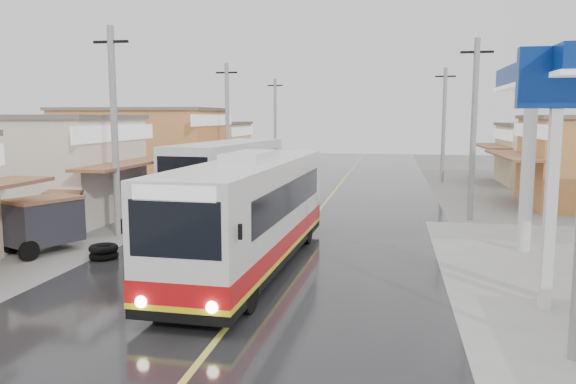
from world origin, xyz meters
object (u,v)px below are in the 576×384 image
second_bus (228,173)px  coach_bus (252,213)px  tricycle_near (44,221)px  cyclist (161,225)px  tricycle_far (66,208)px  tyre_stack (104,252)px

second_bus → coach_bus: bearing=-63.9°
coach_bus → tricycle_near: 7.51m
coach_bus → cyclist: (-4.07, 2.56, -1.01)m
tricycle_near → coach_bus: bearing=19.2°
second_bus → cyclist: bearing=-84.5°
second_bus → tricycle_far: bearing=-116.1°
second_bus → tyre_stack: size_ratio=10.85×
tyre_stack → tricycle_near: bearing=168.4°
tricycle_near → tricycle_far: size_ratio=1.15×
tricycle_near → tricycle_far: (-1.09, 3.10, -0.08)m
tricycle_near → tyre_stack: 2.64m
coach_bus → second_bus: bearing=112.3°
tricycle_near → tyre_stack: bearing=12.2°
tricycle_far → tyre_stack: size_ratio=2.66×
tricycle_near → tricycle_far: bearing=133.1°
tyre_stack → cyclist: bearing=69.2°
tyre_stack → second_bus: bearing=84.8°
second_bus → tricycle_near: second_bus is taller
coach_bus → tricycle_far: size_ratio=4.57×
cyclist → coach_bus: bearing=-22.6°
second_bus → tricycle_far: 8.57m
coach_bus → cyclist: 4.92m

